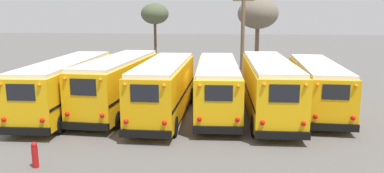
{
  "coord_description": "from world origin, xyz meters",
  "views": [
    {
      "loc": [
        2.32,
        -21.65,
        5.96
      ],
      "look_at": [
        0.0,
        -0.14,
        1.62
      ],
      "focal_mm": 35.0,
      "sensor_mm": 36.0,
      "label": 1
    }
  ],
  "objects_px": {
    "school_bus_5": "(317,85)",
    "school_bus_3": "(217,85)",
    "bare_tree_0": "(258,14)",
    "bare_tree_1": "(155,15)",
    "school_bus_4": "(269,86)",
    "fire_hydrant": "(35,155)",
    "school_bus_1": "(119,83)",
    "utility_pole": "(243,35)",
    "school_bus_2": "(164,87)",
    "school_bus_0": "(67,84)"
  },
  "relations": [
    {
      "from": "school_bus_2",
      "to": "utility_pole",
      "type": "distance_m",
      "value": 12.84
    },
    {
      "from": "utility_pole",
      "to": "bare_tree_1",
      "type": "relative_size",
      "value": 1.17
    },
    {
      "from": "school_bus_1",
      "to": "fire_hydrant",
      "type": "distance_m",
      "value": 8.74
    },
    {
      "from": "bare_tree_0",
      "to": "school_bus_2",
      "type": "bearing_deg",
      "value": -110.54
    },
    {
      "from": "utility_pole",
      "to": "school_bus_3",
      "type": "bearing_deg",
      "value": -99.24
    },
    {
      "from": "school_bus_5",
      "to": "utility_pole",
      "type": "relative_size",
      "value": 1.24
    },
    {
      "from": "school_bus_4",
      "to": "fire_hydrant",
      "type": "bearing_deg",
      "value": -138.77
    },
    {
      "from": "school_bus_3",
      "to": "fire_hydrant",
      "type": "relative_size",
      "value": 10.14
    },
    {
      "from": "school_bus_2",
      "to": "school_bus_5",
      "type": "height_order",
      "value": "school_bus_2"
    },
    {
      "from": "school_bus_3",
      "to": "school_bus_5",
      "type": "height_order",
      "value": "school_bus_3"
    },
    {
      "from": "bare_tree_0",
      "to": "bare_tree_1",
      "type": "height_order",
      "value": "bare_tree_0"
    },
    {
      "from": "school_bus_1",
      "to": "school_bus_2",
      "type": "distance_m",
      "value": 3.13
    },
    {
      "from": "school_bus_0",
      "to": "utility_pole",
      "type": "distance_m",
      "value": 15.74
    },
    {
      "from": "school_bus_1",
      "to": "bare_tree_1",
      "type": "distance_m",
      "value": 13.44
    },
    {
      "from": "school_bus_5",
      "to": "bare_tree_0",
      "type": "relative_size",
      "value": 1.35
    },
    {
      "from": "bare_tree_0",
      "to": "fire_hydrant",
      "type": "distance_m",
      "value": 26.58
    },
    {
      "from": "utility_pole",
      "to": "bare_tree_1",
      "type": "distance_m",
      "value": 8.44
    },
    {
      "from": "school_bus_0",
      "to": "school_bus_3",
      "type": "relative_size",
      "value": 1.03
    },
    {
      "from": "school_bus_4",
      "to": "utility_pole",
      "type": "relative_size",
      "value": 1.33
    },
    {
      "from": "bare_tree_1",
      "to": "utility_pole",
      "type": "bearing_deg",
      "value": -14.78
    },
    {
      "from": "school_bus_4",
      "to": "school_bus_3",
      "type": "bearing_deg",
      "value": 170.28
    },
    {
      "from": "school_bus_1",
      "to": "school_bus_5",
      "type": "xyz_separation_m",
      "value": [
        11.86,
        1.07,
        -0.14
      ]
    },
    {
      "from": "school_bus_0",
      "to": "utility_pole",
      "type": "relative_size",
      "value": 1.37
    },
    {
      "from": "school_bus_5",
      "to": "fire_hydrant",
      "type": "height_order",
      "value": "school_bus_5"
    },
    {
      "from": "school_bus_4",
      "to": "utility_pole",
      "type": "xyz_separation_m",
      "value": [
        -1.27,
        10.9,
        2.28
      ]
    },
    {
      "from": "school_bus_1",
      "to": "school_bus_4",
      "type": "xyz_separation_m",
      "value": [
        8.9,
        -0.16,
        0.01
      ]
    },
    {
      "from": "school_bus_5",
      "to": "school_bus_3",
      "type": "bearing_deg",
      "value": -173.02
    },
    {
      "from": "school_bus_3",
      "to": "school_bus_4",
      "type": "height_order",
      "value": "school_bus_4"
    },
    {
      "from": "bare_tree_1",
      "to": "school_bus_4",
      "type": "bearing_deg",
      "value": -54.5
    },
    {
      "from": "school_bus_2",
      "to": "school_bus_4",
      "type": "bearing_deg",
      "value": 8.13
    },
    {
      "from": "bare_tree_1",
      "to": "fire_hydrant",
      "type": "xyz_separation_m",
      "value": [
        -0.37,
        -21.47,
        -5.16
      ]
    },
    {
      "from": "school_bus_2",
      "to": "utility_pole",
      "type": "height_order",
      "value": "utility_pole"
    },
    {
      "from": "school_bus_1",
      "to": "bare_tree_1",
      "type": "xyz_separation_m",
      "value": [
        -0.39,
        12.85,
        3.93
      ]
    },
    {
      "from": "school_bus_1",
      "to": "school_bus_2",
      "type": "relative_size",
      "value": 1.03
    },
    {
      "from": "bare_tree_1",
      "to": "school_bus_1",
      "type": "bearing_deg",
      "value": -88.28
    },
    {
      "from": "school_bus_1",
      "to": "bare_tree_0",
      "type": "bearing_deg",
      "value": 59.43
    },
    {
      "from": "school_bus_1",
      "to": "utility_pole",
      "type": "bearing_deg",
      "value": 54.63
    },
    {
      "from": "school_bus_1",
      "to": "bare_tree_1",
      "type": "bearing_deg",
      "value": 91.72
    },
    {
      "from": "school_bus_4",
      "to": "school_bus_2",
      "type": "bearing_deg",
      "value": -171.87
    },
    {
      "from": "fire_hydrant",
      "to": "school_bus_4",
      "type": "bearing_deg",
      "value": 41.23
    },
    {
      "from": "school_bus_1",
      "to": "school_bus_5",
      "type": "height_order",
      "value": "school_bus_1"
    },
    {
      "from": "school_bus_1",
      "to": "fire_hydrant",
      "type": "xyz_separation_m",
      "value": [
        -0.76,
        -8.62,
        -1.23
      ]
    },
    {
      "from": "school_bus_0",
      "to": "bare_tree_0",
      "type": "xyz_separation_m",
      "value": [
        12.11,
        16.16,
        4.0
      ]
    },
    {
      "from": "school_bus_1",
      "to": "fire_hydrant",
      "type": "relative_size",
      "value": 9.59
    },
    {
      "from": "school_bus_2",
      "to": "school_bus_1",
      "type": "bearing_deg",
      "value": 161.16
    },
    {
      "from": "bare_tree_0",
      "to": "school_bus_0",
      "type": "bearing_deg",
      "value": -126.85
    },
    {
      "from": "school_bus_4",
      "to": "bare_tree_0",
      "type": "xyz_separation_m",
      "value": [
        0.25,
        15.65,
        3.95
      ]
    },
    {
      "from": "utility_pole",
      "to": "fire_hydrant",
      "type": "height_order",
      "value": "utility_pole"
    },
    {
      "from": "school_bus_0",
      "to": "school_bus_3",
      "type": "bearing_deg",
      "value": 6.52
    },
    {
      "from": "school_bus_5",
      "to": "bare_tree_0",
      "type": "distance_m",
      "value": 15.23
    }
  ]
}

